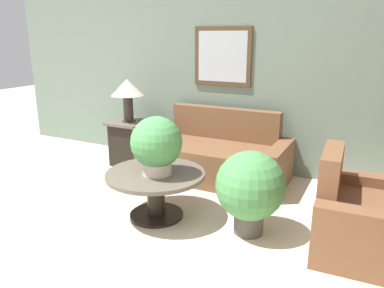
# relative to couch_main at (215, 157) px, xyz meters

# --- Properties ---
(ground_plane) EXTENTS (20.00, 20.00, 0.00)m
(ground_plane) POSITION_rel_couch_main_xyz_m (-0.20, -2.55, -0.29)
(ground_plane) COLOR beige
(wall_back) EXTENTS (7.43, 0.09, 2.60)m
(wall_back) POSITION_rel_couch_main_xyz_m (-0.19, 0.55, 1.01)
(wall_back) COLOR slate
(wall_back) RESTS_ON ground_plane
(couch_main) EXTENTS (1.91, 0.92, 0.89)m
(couch_main) POSITION_rel_couch_main_xyz_m (0.00, 0.00, 0.00)
(couch_main) COLOR brown
(couch_main) RESTS_ON ground_plane
(armchair) EXTENTS (0.94, 1.08, 0.89)m
(armchair) POSITION_rel_couch_main_xyz_m (1.90, -1.04, -0.00)
(armchair) COLOR brown
(armchair) RESTS_ON ground_plane
(coffee_table) EXTENTS (1.03, 1.03, 0.49)m
(coffee_table) POSITION_rel_couch_main_xyz_m (-0.09, -1.33, 0.07)
(coffee_table) COLOR black
(coffee_table) RESTS_ON ground_plane
(side_table) EXTENTS (0.53, 0.53, 0.65)m
(side_table) POSITION_rel_couch_main_xyz_m (-1.34, -0.06, 0.04)
(side_table) COLOR black
(side_table) RESTS_ON ground_plane
(table_lamp) EXTENTS (0.46, 0.46, 0.61)m
(table_lamp) POSITION_rel_couch_main_xyz_m (-1.34, -0.06, 0.81)
(table_lamp) COLOR #2D2823
(table_lamp) RESTS_ON side_table
(potted_plant_on_table) EXTENTS (0.52, 0.52, 0.59)m
(potted_plant_on_table) POSITION_rel_couch_main_xyz_m (-0.05, -1.36, 0.52)
(potted_plant_on_table) COLOR beige
(potted_plant_on_table) RESTS_ON coffee_table
(potted_plant_floor) EXTENTS (0.66, 0.66, 0.82)m
(potted_plant_floor) POSITION_rel_couch_main_xyz_m (0.89, -1.22, 0.18)
(potted_plant_floor) COLOR #4C4742
(potted_plant_floor) RESTS_ON ground_plane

